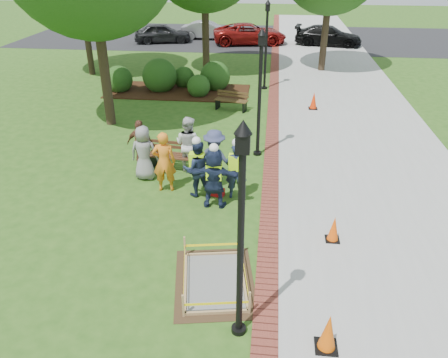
# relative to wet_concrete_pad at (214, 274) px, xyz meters

# --- Properties ---
(ground) EXTENTS (100.00, 100.00, 0.00)m
(ground) POSITION_rel_wet_concrete_pad_xyz_m (-0.62, 1.70, -0.23)
(ground) COLOR #285116
(ground) RESTS_ON ground
(sidewalk) EXTENTS (6.00, 60.00, 0.02)m
(sidewalk) POSITION_rel_wet_concrete_pad_xyz_m (4.38, 11.70, -0.22)
(sidewalk) COLOR #9E9E99
(sidewalk) RESTS_ON ground
(brick_edging) EXTENTS (0.50, 60.00, 0.03)m
(brick_edging) POSITION_rel_wet_concrete_pad_xyz_m (1.13, 11.70, -0.22)
(brick_edging) COLOR maroon
(brick_edging) RESTS_ON ground
(mulch_bed) EXTENTS (7.00, 3.00, 0.05)m
(mulch_bed) POSITION_rel_wet_concrete_pad_xyz_m (-3.62, 13.70, -0.21)
(mulch_bed) COLOR #381E0F
(mulch_bed) RESTS_ON ground
(parking_lot) EXTENTS (36.00, 12.00, 0.01)m
(parking_lot) POSITION_rel_wet_concrete_pad_xyz_m (-0.62, 28.70, -0.23)
(parking_lot) COLOR black
(parking_lot) RESTS_ON ground
(wet_concrete_pad) EXTENTS (2.07, 2.56, 0.55)m
(wet_concrete_pad) POSITION_rel_wet_concrete_pad_xyz_m (0.00, 0.00, 0.00)
(wet_concrete_pad) COLOR #47331E
(wet_concrete_pad) RESTS_ON ground
(bench_near) EXTENTS (1.71, 0.74, 0.89)m
(bench_near) POSITION_rel_wet_concrete_pad_xyz_m (-2.02, 5.23, 0.05)
(bench_near) COLOR #4D2A1A
(bench_near) RESTS_ON ground
(bench_far) EXTENTS (1.53, 0.83, 0.79)m
(bench_far) POSITION_rel_wet_concrete_pad_xyz_m (-0.73, 11.26, 0.02)
(bench_far) COLOR brown
(bench_far) RESTS_ON ground
(cone_front) EXTENTS (0.41, 0.41, 0.81)m
(cone_front) POSITION_rel_wet_concrete_pad_xyz_m (2.24, -1.52, 0.16)
(cone_front) COLOR black
(cone_front) RESTS_ON ground
(cone_back) EXTENTS (0.35, 0.35, 0.69)m
(cone_back) POSITION_rel_wet_concrete_pad_xyz_m (2.71, 1.84, 0.10)
(cone_back) COLOR black
(cone_back) RESTS_ON ground
(cone_far) EXTENTS (0.39, 0.39, 0.76)m
(cone_far) POSITION_rel_wet_concrete_pad_xyz_m (2.90, 11.78, 0.13)
(cone_far) COLOR black
(cone_far) RESTS_ON ground
(toolbox) EXTENTS (0.49, 0.36, 0.22)m
(toolbox) POSITION_rel_wet_concrete_pad_xyz_m (-0.43, 3.73, -0.12)
(toolbox) COLOR #B40D12
(toolbox) RESTS_ON ground
(lamp_near) EXTENTS (0.28, 0.28, 4.26)m
(lamp_near) POSITION_rel_wet_concrete_pad_xyz_m (0.63, -1.30, 2.25)
(lamp_near) COLOR black
(lamp_near) RESTS_ON ground
(lamp_mid) EXTENTS (0.28, 0.28, 4.26)m
(lamp_mid) POSITION_rel_wet_concrete_pad_xyz_m (0.63, 6.70, 2.25)
(lamp_mid) COLOR black
(lamp_mid) RESTS_ON ground
(lamp_far) EXTENTS (0.28, 0.28, 4.26)m
(lamp_far) POSITION_rel_wet_concrete_pad_xyz_m (0.63, 14.70, 2.25)
(lamp_far) COLOR black
(lamp_far) RESTS_ON ground
(shrub_a) EXTENTS (1.36, 1.36, 1.36)m
(shrub_a) POSITION_rel_wet_concrete_pad_xyz_m (-6.57, 13.51, -0.23)
(shrub_a) COLOR #1C4814
(shrub_a) RESTS_ON ground
(shrub_b) EXTENTS (1.72, 1.72, 1.72)m
(shrub_b) POSITION_rel_wet_concrete_pad_xyz_m (-4.57, 13.84, -0.23)
(shrub_b) COLOR #1C4814
(shrub_b) RESTS_ON ground
(shrub_c) EXTENTS (1.11, 1.11, 1.11)m
(shrub_c) POSITION_rel_wet_concrete_pad_xyz_m (-2.49, 13.14, -0.23)
(shrub_c) COLOR #1C4814
(shrub_c) RESTS_ON ground
(shrub_d) EXTENTS (1.52, 1.52, 1.52)m
(shrub_d) POSITION_rel_wet_concrete_pad_xyz_m (-1.85, 14.38, -0.23)
(shrub_d) COLOR #1C4814
(shrub_d) RESTS_ON ground
(shrub_e) EXTENTS (1.10, 1.10, 1.10)m
(shrub_e) POSITION_rel_wet_concrete_pad_xyz_m (-3.51, 14.64, -0.23)
(shrub_e) COLOR #1C4814
(shrub_e) RESTS_ON ground
(casual_person_a) EXTENTS (0.56, 0.37, 1.72)m
(casual_person_a) POSITION_rel_wet_concrete_pad_xyz_m (-2.77, 4.55, 0.63)
(casual_person_a) COLOR gray
(casual_person_a) RESTS_ON ground
(casual_person_b) EXTENTS (0.64, 0.46, 1.85)m
(casual_person_b) POSITION_rel_wet_concrete_pad_xyz_m (-1.97, 3.89, 0.69)
(casual_person_b) COLOR orange
(casual_person_b) RESTS_ON ground
(casual_person_c) EXTENTS (0.68, 0.56, 1.81)m
(casual_person_c) POSITION_rel_wet_concrete_pad_xyz_m (-1.52, 5.28, 0.67)
(casual_person_c) COLOR silver
(casual_person_c) RESTS_ON ground
(casual_person_d) EXTENTS (0.57, 0.41, 1.62)m
(casual_person_d) POSITION_rel_wet_concrete_pad_xyz_m (-3.08, 5.30, 0.58)
(casual_person_d) COLOR brown
(casual_person_d) RESTS_ON ground
(casual_person_e) EXTENTS (0.64, 0.48, 1.81)m
(casual_person_e) POSITION_rel_wet_concrete_pad_xyz_m (-0.55, 4.29, 0.67)
(casual_person_e) COLOR #343A5B
(casual_person_e) RESTS_ON ground
(hivis_worker_a) EXTENTS (0.57, 0.38, 1.90)m
(hivis_worker_a) POSITION_rel_wet_concrete_pad_xyz_m (-0.41, 3.15, 0.71)
(hivis_worker_a) COLOR #161A3B
(hivis_worker_a) RESTS_ON ground
(hivis_worker_b) EXTENTS (0.57, 0.40, 1.84)m
(hivis_worker_b) POSITION_rel_wet_concrete_pad_xyz_m (0.14, 3.70, 0.68)
(hivis_worker_b) COLOR #18223F
(hivis_worker_b) RESTS_ON ground
(hivis_worker_c) EXTENTS (0.61, 0.48, 1.83)m
(hivis_worker_c) POSITION_rel_wet_concrete_pad_xyz_m (-0.98, 3.72, 0.68)
(hivis_worker_c) COLOR #17203C
(hivis_worker_c) RESTS_ON ground
(parked_car_a) EXTENTS (3.16, 5.06, 1.53)m
(parked_car_a) POSITION_rel_wet_concrete_pad_xyz_m (-7.31, 25.85, -0.23)
(parked_car_a) COLOR #242426
(parked_car_a) RESTS_ON ground
(parked_car_b) EXTENTS (2.01, 4.46, 1.44)m
(parked_car_b) POSITION_rel_wet_concrete_pad_xyz_m (-4.15, 27.64, -0.23)
(parked_car_b) COLOR #939297
(parked_car_b) RESTS_ON ground
(parked_car_c) EXTENTS (2.93, 5.23, 1.61)m
(parked_car_c) POSITION_rel_wet_concrete_pad_xyz_m (-0.79, 26.02, -0.23)
(parked_car_c) COLOR maroon
(parked_car_c) RESTS_ON ground
(parked_car_d) EXTENTS (2.75, 4.88, 1.50)m
(parked_car_d) POSITION_rel_wet_concrete_pad_xyz_m (4.89, 26.16, -0.23)
(parked_car_d) COLOR black
(parked_car_d) RESTS_ON ground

